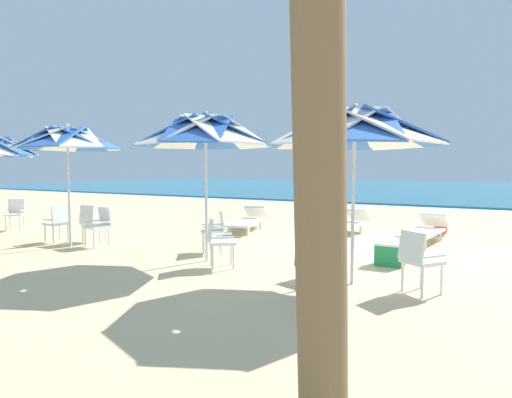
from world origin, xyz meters
TOP-DOWN VIEW (x-y plane):
  - ground_plane at (0.00, 0.00)m, footprint 80.00×80.00m
  - sea at (0.00, 28.40)m, footprint 80.00×36.00m
  - surf_foam at (0.00, 10.10)m, footprint 80.00×0.70m
  - beach_umbrella_0 at (-0.05, -3.28)m, footprint 2.54×2.54m
  - plastic_chair_0 at (-0.51, -3.09)m, footprint 0.56×0.58m
  - plastic_chair_1 at (-0.35, -4.08)m, footprint 0.50×0.53m
  - plastic_chair_2 at (0.88, -3.32)m, footprint 0.62×0.63m
  - beach_umbrella_1 at (-2.84, -3.06)m, footprint 2.53×2.53m
  - plastic_chair_3 at (-2.37, -3.38)m, footprint 0.63×0.63m
  - plastic_chair_4 at (-3.16, -2.31)m, footprint 0.63×0.63m
  - beach_umbrella_2 at (-6.27, -3.35)m, footprint 2.23×2.23m
  - plastic_chair_5 at (-6.32, -2.74)m, footprint 0.46×0.49m
  - plastic_chair_6 at (-6.95, -3.16)m, footprint 0.51×0.49m
  - plastic_chair_7 at (-5.75, -3.00)m, footprint 0.51×0.53m
  - plastic_chair_8 at (-9.78, -2.44)m, footprint 0.63×0.63m
  - sun_lounger_0 at (0.42, 0.96)m, footprint 0.93×2.21m
  - sun_lounger_1 at (-1.51, 1.08)m, footprint 0.97×2.22m
  - sun_lounger_2 at (-4.07, 0.59)m, footprint 1.11×2.23m
  - cooler_box at (0.20, -1.79)m, footprint 0.50×0.34m
  - beach_ball at (0.66, 2.19)m, footprint 0.34×0.34m
  - beachgoer_seated at (-3.79, 7.74)m, footprint 0.30×0.93m

SIDE VIEW (x-z plane):
  - ground_plane at x=0.00m, z-range 0.00..0.00m
  - surf_foam at x=0.00m, z-range 0.00..0.01m
  - sea at x=0.00m, z-range 0.00..0.10m
  - beach_ball at x=0.66m, z-range 0.00..0.34m
  - cooler_box at x=0.20m, z-range 0.00..0.40m
  - sun_lounger_0 at x=0.42m, z-range -0.03..0.59m
  - sun_lounger_1 at x=-1.51m, z-range -0.03..0.59m
  - sun_lounger_2 at x=-4.07m, z-range -0.03..0.59m
  - beachgoer_seated at x=-3.79m, z-range -0.17..0.75m
  - plastic_chair_0 at x=-0.51m, z-range 0.06..0.93m
  - plastic_chair_1 at x=-0.35m, z-range 0.06..0.93m
  - plastic_chair_2 at x=0.88m, z-range 0.06..0.93m
  - plastic_chair_3 at x=-2.37m, z-range 0.06..0.93m
  - plastic_chair_4 at x=-3.16m, z-range 0.06..0.93m
  - plastic_chair_5 at x=-6.32m, z-range 0.06..0.93m
  - plastic_chair_6 at x=-6.95m, z-range 0.06..0.93m
  - plastic_chair_7 at x=-5.75m, z-range 0.06..0.93m
  - plastic_chair_8 at x=-9.78m, z-range 0.06..0.93m
  - beach_umbrella_0 at x=-0.05m, z-range 0.95..3.59m
  - beach_umbrella_2 at x=-6.27m, z-range 0.98..3.66m
  - beach_umbrella_1 at x=-2.84m, z-range 0.98..3.73m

